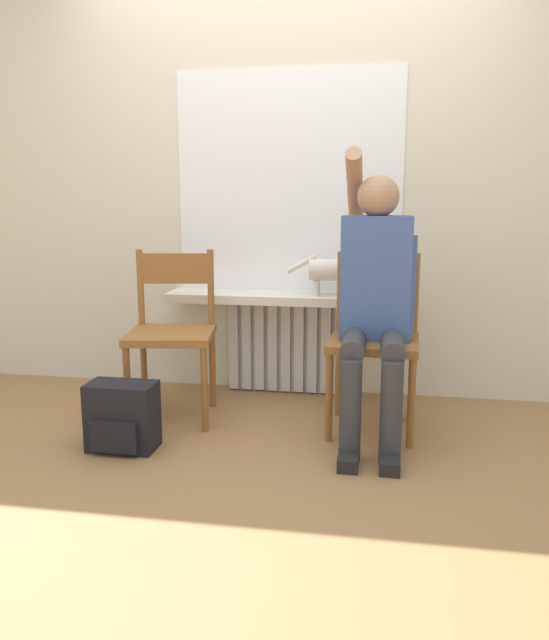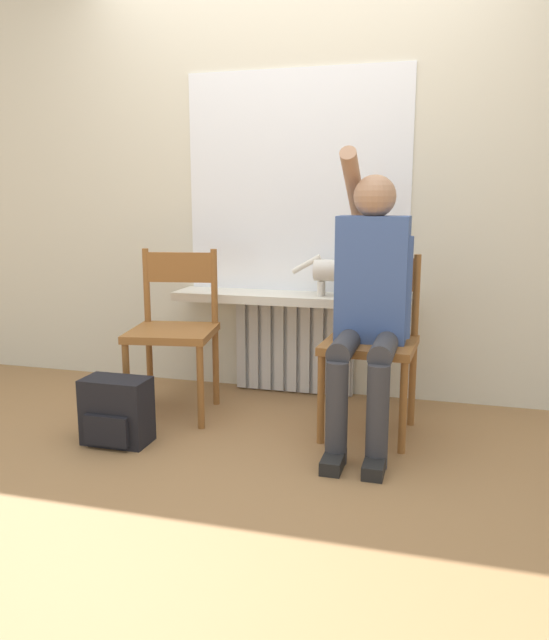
# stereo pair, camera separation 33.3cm
# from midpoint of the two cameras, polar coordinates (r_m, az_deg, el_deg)

# --- Properties ---
(ground_plane) EXTENTS (12.00, 12.00, 0.00)m
(ground_plane) POSITION_cam_midpoint_polar(r_m,az_deg,el_deg) (2.82, -6.08, -13.47)
(ground_plane) COLOR olive
(wall_with_window) EXTENTS (7.00, 0.06, 2.70)m
(wall_with_window) POSITION_cam_midpoint_polar(r_m,az_deg,el_deg) (3.77, -1.24, 13.81)
(wall_with_window) COLOR beige
(wall_with_window) RESTS_ON ground_plane
(radiator) EXTENTS (0.73, 0.08, 0.57)m
(radiator) POSITION_cam_midpoint_polar(r_m,az_deg,el_deg) (3.79, -1.40, -2.40)
(radiator) COLOR silver
(radiator) RESTS_ON ground_plane
(windowsill) EXTENTS (1.38, 0.29, 0.05)m
(windowsill) POSITION_cam_midpoint_polar(r_m,az_deg,el_deg) (3.64, -1.73, 2.01)
(windowsill) COLOR silver
(windowsill) RESTS_ON radiator
(window_glass) EXTENTS (1.33, 0.01, 1.27)m
(window_glass) POSITION_cam_midpoint_polar(r_m,az_deg,el_deg) (3.73, -1.34, 12.44)
(window_glass) COLOR white
(window_glass) RESTS_ON windowsill
(chair_left) EXTENTS (0.51, 0.51, 0.89)m
(chair_left) POSITION_cam_midpoint_polar(r_m,az_deg,el_deg) (3.40, -12.13, -0.94)
(chair_left) COLOR brown
(chair_left) RESTS_ON ground_plane
(chair_right) EXTENTS (0.46, 0.46, 0.89)m
(chair_right) POSITION_cam_midpoint_polar(r_m,az_deg,el_deg) (3.16, 6.15, -1.65)
(chair_right) COLOR brown
(chair_right) RESTS_ON ground_plane
(person) EXTENTS (0.36, 0.96, 1.41)m
(person) POSITION_cam_midpoint_polar(r_m,az_deg,el_deg) (3.02, 6.09, 2.46)
(person) COLOR #333338
(person) RESTS_ON ground_plane
(cat) EXTENTS (0.46, 0.12, 0.24)m
(cat) POSITION_cam_midpoint_polar(r_m,az_deg,el_deg) (3.54, 2.89, 4.51)
(cat) COLOR silver
(cat) RESTS_ON windowsill
(backpack) EXTENTS (0.32, 0.21, 0.32)m
(backpack) POSITION_cam_midpoint_polar(r_m,az_deg,el_deg) (3.09, -16.84, -8.54)
(backpack) COLOR black
(backpack) RESTS_ON ground_plane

